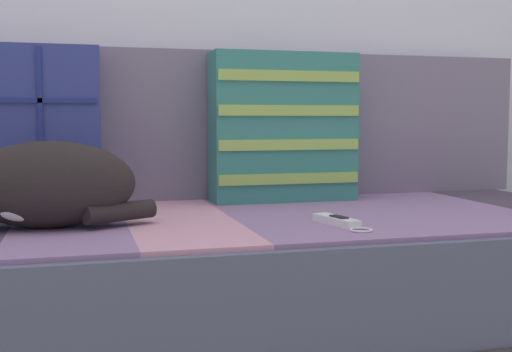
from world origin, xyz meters
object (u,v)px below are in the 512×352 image
object	(u,v)px
couch	(226,301)
game_remote_near	(338,221)
sleeping_cat	(43,187)
throw_pillow_quilted	(12,128)
throw_pillow_striped	(283,127)

from	to	relation	value
couch	game_remote_near	size ratio (longest dim) A/B	11.07
sleeping_cat	throw_pillow_quilted	bearing A→B (deg)	105.22
couch	sleeping_cat	world-z (taller)	sleeping_cat
throw_pillow_quilted	sleeping_cat	world-z (taller)	throw_pillow_quilted
throw_pillow_quilted	throw_pillow_striped	world-z (taller)	same
throw_pillow_striped	game_remote_near	size ratio (longest dim) A/B	2.21
couch	sleeping_cat	xyz separation A→B (m)	(-0.42, -0.09, 0.31)
throw_pillow_quilted	sleeping_cat	xyz separation A→B (m)	(0.09, -0.32, -0.12)
couch	throw_pillow_striped	distance (m)	0.53
couch	sleeping_cat	distance (m)	0.53
throw_pillow_quilted	couch	bearing A→B (deg)	-23.69
throw_pillow_quilted	throw_pillow_striped	distance (m)	0.73
game_remote_near	throw_pillow_striped	bearing A→B (deg)	87.80
throw_pillow_striped	sleeping_cat	size ratio (longest dim) A/B	0.97
throw_pillow_striped	sleeping_cat	distance (m)	0.73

